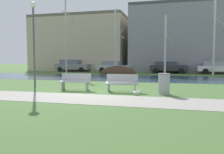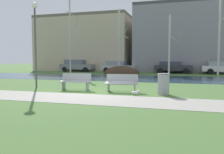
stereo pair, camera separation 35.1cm
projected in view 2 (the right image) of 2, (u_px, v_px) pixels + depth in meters
name	position (u px, v px, depth m)	size (l,w,h in m)	color
ground_plane	(133.00, 77.00, 20.71)	(120.00, 120.00, 0.00)	#476B33
paved_path_strip	(78.00, 98.00, 9.44)	(60.00, 2.35, 0.01)	#9E998E
river_band	(131.00, 78.00, 20.05)	(80.00, 7.23, 0.01)	#284256
soil_mound	(121.00, 74.00, 25.63)	(4.07, 2.84, 1.84)	#423021
bench_left	(76.00, 81.00, 12.10)	(1.65, 0.71, 0.87)	#9EA0A3
bench_right	(122.00, 82.00, 11.40)	(1.65, 0.71, 0.87)	#9EA0A3
trash_bin	(163.00, 84.00, 10.45)	(0.55, 0.55, 0.97)	#999B9E
seagull	(136.00, 92.00, 10.25)	(0.41, 0.15, 0.25)	white
streetlamp	(35.00, 30.00, 13.06)	(0.32, 0.32, 4.83)	#4C4C51
birch_far_left	(70.00, 33.00, 26.73)	(1.18, 2.10, 9.36)	beige
birch_left	(119.00, 41.00, 26.33)	(1.24, 2.22, 7.37)	beige
birch_center_left	(170.00, 44.00, 24.86)	(1.44, 2.19, 6.42)	beige
birch_center	(219.00, 36.00, 23.63)	(1.00, 1.71, 7.99)	beige
parked_van_nearest_grey	(77.00, 65.00, 31.13)	(4.72, 2.03, 1.61)	slate
parked_sedan_second_silver	(118.00, 66.00, 29.45)	(4.26, 2.19, 1.42)	#B2B5BC
parked_hatch_third_dark	(173.00, 67.00, 27.16)	(4.38, 2.16, 1.39)	#282B30
parked_wagon_fourth_white	(224.00, 67.00, 25.28)	(4.83, 2.22, 1.46)	silver
building_beige_block	(89.00, 45.00, 36.25)	(13.78, 9.99, 8.03)	#BCAD8E
building_grey_warehouse	(185.00, 39.00, 31.59)	(13.26, 8.69, 8.88)	gray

